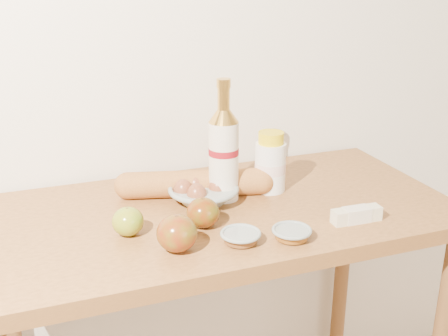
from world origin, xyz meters
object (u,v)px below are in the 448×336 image
(bourbon_bottle, at_px, (224,152))
(egg_bowl, at_px, (203,192))
(cream_bottle, at_px, (270,164))
(table, at_px, (220,251))
(baguette, at_px, (195,183))

(bourbon_bottle, bearing_deg, egg_bowl, -179.94)
(egg_bowl, bearing_deg, cream_bottle, 2.78)
(bourbon_bottle, distance_m, cream_bottle, 0.15)
(table, distance_m, cream_bottle, 0.27)
(table, height_order, cream_bottle, cream_bottle)
(cream_bottle, bearing_deg, egg_bowl, 162.42)
(table, height_order, baguette, baguette)
(egg_bowl, bearing_deg, baguette, 98.91)
(table, relative_size, cream_bottle, 7.21)
(table, relative_size, egg_bowl, 5.09)
(bourbon_bottle, relative_size, egg_bowl, 1.36)
(table, relative_size, bourbon_bottle, 3.73)
(cream_bottle, distance_m, egg_bowl, 0.20)
(cream_bottle, bearing_deg, bourbon_bottle, 164.01)
(cream_bottle, relative_size, egg_bowl, 0.71)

